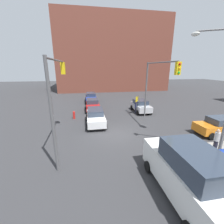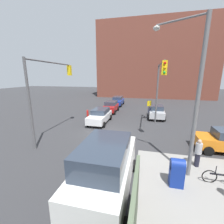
{
  "view_description": "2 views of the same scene",
  "coord_description": "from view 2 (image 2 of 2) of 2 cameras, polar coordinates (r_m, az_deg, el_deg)",
  "views": [
    {
      "loc": [
        12.54,
        -2.63,
        5.92
      ],
      "look_at": [
        -0.14,
        -0.43,
        2.08
      ],
      "focal_mm": 24.0,
      "sensor_mm": 36.0,
      "label": 1
    },
    {
      "loc": [
        13.14,
        3.38,
        5.25
      ],
      "look_at": [
        -1.13,
        0.05,
        1.76
      ],
      "focal_mm": 24.0,
      "sensor_mm": 36.0,
      "label": 2
    }
  ],
  "objects": [
    {
      "name": "mailbox_blue",
      "position": [
        8.42,
        23.47,
        -20.04
      ],
      "size": [
        0.56,
        0.64,
        1.43
      ],
      "color": "navy",
      "rests_on": "ground"
    },
    {
      "name": "bicycle_leaning_on_fence",
      "position": [
        9.77,
        36.13,
        -19.57
      ],
      "size": [
        0.05,
        1.75,
        0.97
      ],
      "color": "black",
      "rests_on": "ground"
    },
    {
      "name": "pedestrian_waiting",
      "position": [
        19.45,
        14.02,
        -0.08
      ],
      "size": [
        0.36,
        0.36,
        1.65
      ],
      "rotation": [
        0.0,
        0.0,
        4.89
      ],
      "color": "navy",
      "rests_on": "ground"
    },
    {
      "name": "ground_plane",
      "position": [
        14.55,
        -1.23,
        -7.77
      ],
      "size": [
        120.0,
        120.0,
        0.0
      ],
      "primitive_type": "plane",
      "color": "#333335"
    },
    {
      "name": "traffic_signal_nw_corner",
      "position": [
        15.23,
        17.64,
        10.64
      ],
      "size": [
        6.34,
        0.36,
        6.5
      ],
      "color": "#59595B",
      "rests_on": "ground"
    },
    {
      "name": "pedestrian_walking_north",
      "position": [
        10.42,
        29.96,
        -13.24
      ],
      "size": [
        0.36,
        0.36,
        1.72
      ],
      "rotation": [
        0.0,
        0.0,
        6.28
      ],
      "color": "#B2B2B7",
      "rests_on": "ground"
    },
    {
      "name": "hatchback_silver",
      "position": [
        20.16,
        16.59,
        0.19
      ],
      "size": [
        3.85,
        2.02,
        1.62
      ],
      "color": "#B7BABF",
      "rests_on": "ground"
    },
    {
      "name": "warning_sign_two_way",
      "position": [
        18.89,
        13.94,
        1.97
      ],
      "size": [
        0.48,
        0.48,
        2.4
      ],
      "color": "#4C4C4C",
      "rests_on": "ground"
    },
    {
      "name": "building_brick_west",
      "position": [
        45.32,
        15.54,
        17.83
      ],
      "size": [
        16.0,
        28.0,
        18.24
      ],
      "color": "brown",
      "rests_on": "ground"
    },
    {
      "name": "van_white_delivery",
      "position": [
        7.13,
        -2.1,
        -20.44
      ],
      "size": [
        5.4,
        2.32,
        2.62
      ],
      "color": "white",
      "rests_on": "ground"
    },
    {
      "name": "coupe_blue",
      "position": [
        27.85,
        2.17,
        4.28
      ],
      "size": [
        4.2,
        2.02,
        1.62
      ],
      "color": "#1E389E",
      "rests_on": "ground"
    },
    {
      "name": "coupe_red",
      "position": [
        22.48,
        -0.5,
        2.08
      ],
      "size": [
        3.81,
        2.02,
        1.62
      ],
      "color": "#B21919",
      "rests_on": "ground"
    },
    {
      "name": "street_lamp_corner",
      "position": [
        8.4,
        27.83,
        8.11
      ],
      "size": [
        1.54,
        2.38,
        8.0
      ],
      "color": "slate",
      "rests_on": "ground"
    },
    {
      "name": "traffic_signal_se_corner",
      "position": [
        13.58,
        -22.73,
        9.94
      ],
      "size": [
        6.22,
        0.36,
        6.5
      ],
      "color": "#59595B",
      "rests_on": "ground"
    },
    {
      "name": "sedan_white",
      "position": [
        17.34,
        -4.57,
        -1.37
      ],
      "size": [
        4.43,
        2.02,
        1.62
      ],
      "color": "white",
      "rests_on": "ground"
    },
    {
      "name": "fire_hydrant",
      "position": [
        20.23,
        -9.28,
        -0.41
      ],
      "size": [
        0.26,
        0.26,
        0.94
      ],
      "color": "red",
      "rests_on": "ground"
    }
  ]
}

